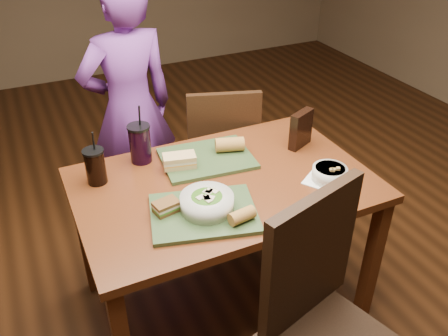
{
  "coord_description": "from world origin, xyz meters",
  "views": [
    {
      "loc": [
        -0.74,
        -1.58,
        1.93
      ],
      "look_at": [
        0.0,
        0.0,
        0.82
      ],
      "focal_mm": 38.0,
      "sensor_mm": 36.0,
      "label": 1
    }
  ],
  "objects": [
    {
      "name": "chair_far",
      "position": [
        0.24,
        0.61,
        0.52
      ],
      "size": [
        0.51,
        0.52,
        0.93
      ],
      "color": "black",
      "rests_on": "ground"
    },
    {
      "name": "salad_bowl",
      "position": [
        -0.16,
        -0.18,
        0.8
      ],
      "size": [
        0.22,
        0.22,
        0.07
      ],
      "color": "silver",
      "rests_on": "tray_near"
    },
    {
      "name": "chair_near",
      "position": [
        0.06,
        -0.7,
        0.58
      ],
      "size": [
        0.56,
        0.57,
        1.04
      ],
      "color": "black",
      "rests_on": "ground"
    },
    {
      "name": "tray_far",
      "position": [
        0.0,
        0.2,
        0.76
      ],
      "size": [
        0.45,
        0.36,
        0.02
      ],
      "primitive_type": "cube",
      "rotation": [
        0.0,
        0.0,
        -0.1
      ],
      "color": "#314725",
      "rests_on": "dining_table"
    },
    {
      "name": "baguette_near",
      "position": [
        -0.07,
        -0.3,
        0.79
      ],
      "size": [
        0.11,
        0.07,
        0.05
      ],
      "primitive_type": "cylinder",
      "rotation": [
        0.0,
        1.57,
        0.15
      ],
      "color": "#AD7533",
      "rests_on": "tray_near"
    },
    {
      "name": "dining_table",
      "position": [
        0.0,
        0.0,
        0.66
      ],
      "size": [
        1.3,
        0.85,
        0.75
      ],
      "color": "#592911",
      "rests_on": "ground"
    },
    {
      "name": "ground",
      "position": [
        0.0,
        0.0,
        0.0
      ],
      "size": [
        6.0,
        6.0,
        0.0
      ],
      "primitive_type": "plane",
      "color": "#381C0B",
      "rests_on": "ground"
    },
    {
      "name": "cup_cola",
      "position": [
        -0.51,
        0.23,
        0.83
      ],
      "size": [
        0.09,
        0.09,
        0.25
      ],
      "color": "black",
      "rests_on": "dining_table"
    },
    {
      "name": "diner",
      "position": [
        -0.18,
        0.88,
        0.76
      ],
      "size": [
        0.59,
        0.43,
        1.51
      ],
      "primitive_type": "imported",
      "rotation": [
        0.0,
        0.0,
        3.26
      ],
      "color": "#6C3084",
      "rests_on": "ground"
    },
    {
      "name": "soup_bowl",
      "position": [
        0.43,
        -0.19,
        0.78
      ],
      "size": [
        0.26,
        0.26,
        0.08
      ],
      "color": "white",
      "rests_on": "dining_table"
    },
    {
      "name": "sandwich_near",
      "position": [
        -0.31,
        -0.12,
        0.79
      ],
      "size": [
        0.11,
        0.09,
        0.05
      ],
      "color": "#593819",
      "rests_on": "tray_near"
    },
    {
      "name": "tray_near",
      "position": [
        -0.18,
        -0.18,
        0.76
      ],
      "size": [
        0.49,
        0.42,
        0.02
      ],
      "primitive_type": "cube",
      "rotation": [
        0.0,
        0.0,
        -0.26
      ],
      "color": "#314725",
      "rests_on": "dining_table"
    },
    {
      "name": "baguette_far",
      "position": [
        0.13,
        0.21,
        0.8
      ],
      "size": [
        0.15,
        0.11,
        0.07
      ],
      "primitive_type": "cylinder",
      "rotation": [
        0.0,
        1.57,
        -0.3
      ],
      "color": "#AD7533",
      "rests_on": "tray_far"
    },
    {
      "name": "chip_bag",
      "position": [
        0.48,
        0.13,
        0.84
      ],
      "size": [
        0.15,
        0.1,
        0.19
      ],
      "primitive_type": "cube",
      "rotation": [
        0.0,
        0.0,
        0.42
      ],
      "color": "black",
      "rests_on": "dining_table"
    },
    {
      "name": "sandwich_far",
      "position": [
        -0.14,
        0.18,
        0.8
      ],
      "size": [
        0.16,
        0.11,
        0.06
      ],
      "color": "tan",
      "rests_on": "tray_far"
    },
    {
      "name": "cup_berry",
      "position": [
        -0.28,
        0.33,
        0.84
      ],
      "size": [
        0.11,
        0.11,
        0.29
      ],
      "color": "black",
      "rests_on": "dining_table"
    }
  ]
}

